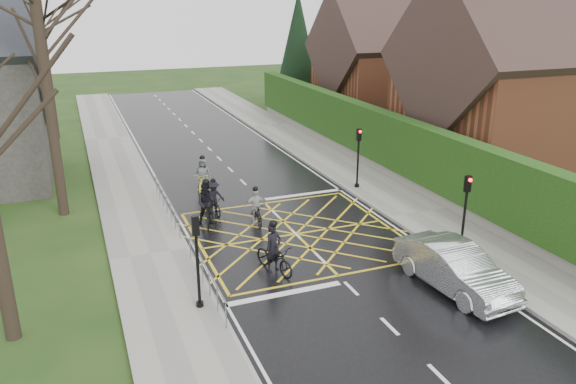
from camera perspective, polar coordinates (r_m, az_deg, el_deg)
ground at (r=23.54m, az=0.80°, el=-4.30°), size 120.00×120.00×0.00m
road at (r=23.54m, az=0.80°, el=-4.29°), size 9.00×80.00×0.01m
sidewalk_right at (r=26.21m, az=13.05°, el=-2.14°), size 3.00×80.00×0.15m
sidewalk_left at (r=22.15m, az=-13.82°, el=-6.25°), size 3.00×80.00×0.15m
stone_wall at (r=31.79m, az=9.71°, el=2.38°), size 0.50×38.00×0.70m
hedge at (r=31.34m, az=9.89°, el=5.45°), size 0.90×38.00×2.80m
house_near at (r=33.51m, az=22.44°, el=9.76°), size 11.80×9.80×11.30m
house_far at (r=44.66m, az=9.91°, el=12.42°), size 9.80×8.80×10.30m
conifer at (r=49.93m, az=1.02°, el=14.11°), size 4.60×4.60×10.00m
tree_near at (r=26.05m, az=-23.94°, el=14.37°), size 9.24×9.24×11.44m
tree_mid at (r=34.05m, az=-25.51°, el=16.14°), size 10.08×10.08×12.48m
tree_far at (r=42.07m, az=-23.69°, el=14.64°), size 8.40×8.40×10.40m
railing_south at (r=18.92m, az=-8.37°, el=-8.06°), size 0.05×5.04×1.03m
railing_north at (r=25.72m, az=-12.26°, el=-0.80°), size 0.05×6.04×1.03m
traffic_light_ne at (r=28.65m, az=7.13°, el=3.39°), size 0.24×0.31×3.21m
traffic_light_se at (r=22.02m, az=17.48°, el=-2.27°), size 0.24×0.31×3.21m
traffic_light_sw at (r=17.58m, az=-9.18°, el=-7.12°), size 0.24×0.31×3.21m
cyclist_rear at (r=20.23m, az=-1.41°, el=-6.43°), size 1.30×2.14×1.96m
cyclist_back at (r=24.49m, az=-8.19°, el=-1.57°), size 1.08×2.16×2.08m
cyclist_mid at (r=25.82m, az=-7.52°, el=-0.86°), size 1.01×1.74×1.66m
cyclist_front at (r=24.41m, az=-3.25°, el=-1.86°), size 0.94×1.73×1.71m
cyclist_lead at (r=28.88m, az=-8.58°, el=1.35°), size 1.41×2.03×1.87m
car at (r=19.82m, az=16.58°, el=-7.38°), size 2.06×4.87×1.57m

